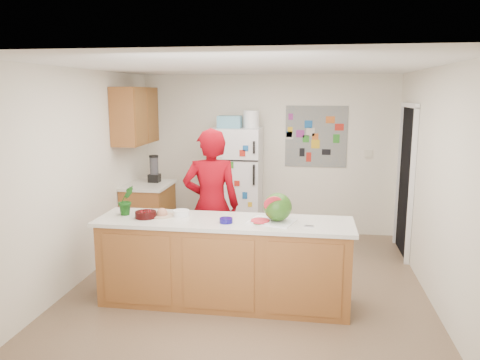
# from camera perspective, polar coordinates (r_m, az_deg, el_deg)

# --- Properties ---
(floor) EXTENTS (4.00, 4.50, 0.02)m
(floor) POSITION_cam_1_polar(r_m,az_deg,el_deg) (5.63, 1.09, -12.76)
(floor) COLOR brown
(floor) RESTS_ON ground
(wall_back) EXTENTS (4.00, 0.02, 2.50)m
(wall_back) POSITION_cam_1_polar(r_m,az_deg,el_deg) (7.48, 3.43, 3.11)
(wall_back) COLOR beige
(wall_back) RESTS_ON ground
(wall_left) EXTENTS (0.02, 4.50, 2.50)m
(wall_left) POSITION_cam_1_polar(r_m,az_deg,el_deg) (5.87, -18.70, 0.49)
(wall_left) COLOR beige
(wall_left) RESTS_ON ground
(wall_right) EXTENTS (0.02, 4.50, 2.50)m
(wall_right) POSITION_cam_1_polar(r_m,az_deg,el_deg) (5.38, 22.86, -0.66)
(wall_right) COLOR beige
(wall_right) RESTS_ON ground
(ceiling) EXTENTS (4.00, 4.50, 0.02)m
(ceiling) POSITION_cam_1_polar(r_m,az_deg,el_deg) (5.18, 1.19, 13.77)
(ceiling) COLOR white
(ceiling) RESTS_ON wall_back
(doorway) EXTENTS (0.03, 0.85, 2.04)m
(doorway) POSITION_cam_1_polar(r_m,az_deg,el_deg) (6.81, 19.61, -0.20)
(doorway) COLOR black
(doorway) RESTS_ON ground
(peninsula_base) EXTENTS (2.60, 0.62, 0.88)m
(peninsula_base) POSITION_cam_1_polar(r_m,az_deg,el_deg) (5.04, -1.95, -10.15)
(peninsula_base) COLOR brown
(peninsula_base) RESTS_ON floor
(peninsula_top) EXTENTS (2.68, 0.70, 0.04)m
(peninsula_top) POSITION_cam_1_polar(r_m,az_deg,el_deg) (4.89, -1.98, -5.10)
(peninsula_top) COLOR silver
(peninsula_top) RESTS_ON peninsula_base
(side_counter_base) EXTENTS (0.60, 0.80, 0.86)m
(side_counter_base) POSITION_cam_1_polar(r_m,az_deg,el_deg) (7.13, -11.04, -4.18)
(side_counter_base) COLOR brown
(side_counter_base) RESTS_ON floor
(side_counter_top) EXTENTS (0.64, 0.84, 0.04)m
(side_counter_top) POSITION_cam_1_polar(r_m,az_deg,el_deg) (7.03, -11.17, -0.63)
(side_counter_top) COLOR silver
(side_counter_top) RESTS_ON side_counter_base
(upper_cabinets) EXTENTS (0.35, 1.00, 0.80)m
(upper_cabinets) POSITION_cam_1_polar(r_m,az_deg,el_deg) (6.90, -12.64, 7.66)
(upper_cabinets) COLOR brown
(upper_cabinets) RESTS_ON wall_left
(refrigerator) EXTENTS (0.75, 0.70, 1.70)m
(refrigerator) POSITION_cam_1_polar(r_m,az_deg,el_deg) (7.23, -0.44, -0.35)
(refrigerator) COLOR silver
(refrigerator) RESTS_ON floor
(fridge_top_bin) EXTENTS (0.35, 0.28, 0.18)m
(fridge_top_bin) POSITION_cam_1_polar(r_m,az_deg,el_deg) (7.13, -1.25, 7.11)
(fridge_top_bin) COLOR #5999B2
(fridge_top_bin) RESTS_ON refrigerator
(photo_collage) EXTENTS (0.95, 0.01, 0.95)m
(photo_collage) POSITION_cam_1_polar(r_m,az_deg,el_deg) (7.40, 9.26, 5.24)
(photo_collage) COLOR slate
(photo_collage) RESTS_ON wall_back
(person) EXTENTS (0.74, 0.55, 1.83)m
(person) POSITION_cam_1_polar(r_m,az_deg,el_deg) (5.53, -3.51, -3.13)
(person) COLOR #710109
(person) RESTS_ON floor
(blender_appliance) EXTENTS (0.13, 0.13, 0.38)m
(blender_appliance) POSITION_cam_1_polar(r_m,az_deg,el_deg) (7.12, -10.43, 1.26)
(blender_appliance) COLOR black
(blender_appliance) RESTS_ON side_counter_top
(cutting_board) EXTENTS (0.51, 0.44, 0.01)m
(cutting_board) POSITION_cam_1_polar(r_m,az_deg,el_deg) (4.81, 3.86, -5.07)
(cutting_board) COLOR silver
(cutting_board) RESTS_ON peninsula_top
(watermelon) EXTENTS (0.29, 0.29, 0.29)m
(watermelon) POSITION_cam_1_polar(r_m,az_deg,el_deg) (4.79, 4.62, -3.30)
(watermelon) COLOR #305716
(watermelon) RESTS_ON cutting_board
(watermelon_slice) EXTENTS (0.19, 0.19, 0.02)m
(watermelon_slice) POSITION_cam_1_polar(r_m,az_deg,el_deg) (4.77, 2.47, -4.99)
(watermelon_slice) COLOR red
(watermelon_slice) RESTS_ON cutting_board
(cherry_bowl) EXTENTS (0.27, 0.27, 0.07)m
(cherry_bowl) POSITION_cam_1_polar(r_m,az_deg,el_deg) (5.05, -11.42, -4.15)
(cherry_bowl) COLOR black
(cherry_bowl) RESTS_ON peninsula_top
(white_bowl) EXTENTS (0.21, 0.21, 0.06)m
(white_bowl) POSITION_cam_1_polar(r_m,az_deg,el_deg) (5.08, -7.18, -4.01)
(white_bowl) COLOR silver
(white_bowl) RESTS_ON peninsula_top
(cobalt_bowl) EXTENTS (0.17, 0.17, 0.05)m
(cobalt_bowl) POSITION_cam_1_polar(r_m,az_deg,el_deg) (4.77, -1.71, -4.95)
(cobalt_bowl) COLOR #10095D
(cobalt_bowl) RESTS_ON peninsula_top
(plate) EXTENTS (0.26, 0.26, 0.02)m
(plate) POSITION_cam_1_polar(r_m,az_deg,el_deg) (5.09, -9.48, -4.29)
(plate) COLOR beige
(plate) RESTS_ON peninsula_top
(paper_towel) EXTENTS (0.20, 0.18, 0.02)m
(paper_towel) POSITION_cam_1_polar(r_m,az_deg,el_deg) (4.78, 2.68, -5.12)
(paper_towel) COLOR white
(paper_towel) RESTS_ON peninsula_top
(keys) EXTENTS (0.09, 0.04, 0.01)m
(keys) POSITION_cam_1_polar(r_m,az_deg,el_deg) (4.69, 8.40, -5.59)
(keys) COLOR gray
(keys) RESTS_ON peninsula_top
(potted_plant) EXTENTS (0.22, 0.22, 0.32)m
(potted_plant) POSITION_cam_1_polar(r_m,az_deg,el_deg) (5.20, -13.70, -2.42)
(potted_plant) COLOR #0F470E
(potted_plant) RESTS_ON peninsula_top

